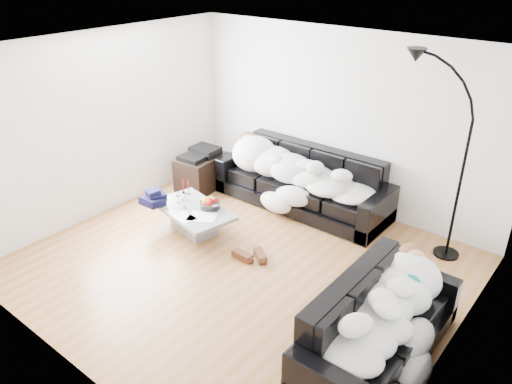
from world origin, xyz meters
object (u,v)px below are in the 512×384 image
Objects in this scene: sleeper_right at (383,304)px; coffee_table at (194,219)px; wine_glass_c at (185,202)px; sofa_right at (380,323)px; candle_left at (183,186)px; sofa_back at (302,180)px; wine_glass_b at (179,197)px; candle_right at (188,187)px; sleeper_back at (301,168)px; floor_lamp at (461,176)px; shoes at (251,255)px; wine_glass_a at (188,195)px; fruit_bowl at (210,203)px; av_cabinet at (202,172)px; stereo at (201,153)px.

sleeper_right reaches higher than coffee_table.
sofa_right is at bearing -9.49° from wine_glass_c.
sofa_right is at bearing -13.29° from candle_left.
sofa_back reaches higher than wine_glass_b.
candle_right is (-1.11, -1.26, 0.02)m from sofa_back.
sofa_back is 1.35× the size of sofa_right.
floor_lamp is at bearing 3.10° from sleeper_back.
sofa_right reaches higher than shoes.
fruit_bowl is at bearing 3.25° from wine_glass_a.
candle_right is at bearing 128.36° from wine_glass_c.
wine_glass_a is at bearing -166.58° from floor_lamp.
wine_glass_c reaches higher than wine_glass_b.
sleeper_back is at bearing 9.72° from av_cabinet.
sleeper_back is 1.82m from wine_glass_b.
shoes is (1.30, -0.19, -0.37)m from wine_glass_a.
shoes is at bearing 75.45° from sleeper_right.
candle_left is (-0.62, 0.10, 0.02)m from fruit_bowl.
candle_right is 0.96m from av_cabinet.
sleeper_back is 1.94× the size of coffee_table.
candle_left is 1.60m from shoes.
sleeper_right is 3.62m from candle_left.
shoes is (1.52, -0.31, -0.39)m from candle_left.
wine_glass_b is at bearing -161.87° from fruit_bowl.
sleeper_back is 1.73m from candle_left.
wine_glass_a is 0.14m from wine_glass_b.
fruit_bowl is 0.63m from candle_left.
floor_lamp is (2.96, 1.60, 0.94)m from coffee_table.
candle_right is (0.09, 0.02, 0.01)m from candle_left.
wine_glass_b is 0.36× the size of stereo.
candle_right is (-3.43, 0.85, -0.17)m from sleeper_right.
coffee_table is (-0.76, -1.53, -0.27)m from sofa_back.
sofa_right reaches higher than fruit_bowl.
fruit_bowl is at bearing -12.27° from candle_right.
fruit_bowl is 0.99m from shoes.
sofa_right is at bearing -2.01° from shoes.
wine_glass_c is at bearing -119.27° from sleeper_back.
coffee_table is at bearing 79.28° from sofa_right.
fruit_bowl is 0.62× the size of stereo.
stereo is at bearing 129.54° from coffee_table.
candle_left is (-1.20, -1.28, 0.01)m from sofa_back.
wine_glass_b is (-1.04, -1.53, -0.02)m from sofa_back.
sofa_back is 1.49m from fruit_bowl.
floor_lamp is (1.89, 1.66, 1.05)m from shoes.
wine_glass_a is at bearing -126.22° from sleeper_back.
candle_left is at bearing 138.88° from wine_glass_c.
floor_lamp reaches higher than wine_glass_b.
sleeper_right reaches higher than wine_glass_a.
av_cabinet is 3.96m from floor_lamp.
coffee_table is 2.42× the size of shoes.
sleeper_right is at bearing -98.43° from floor_lamp.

